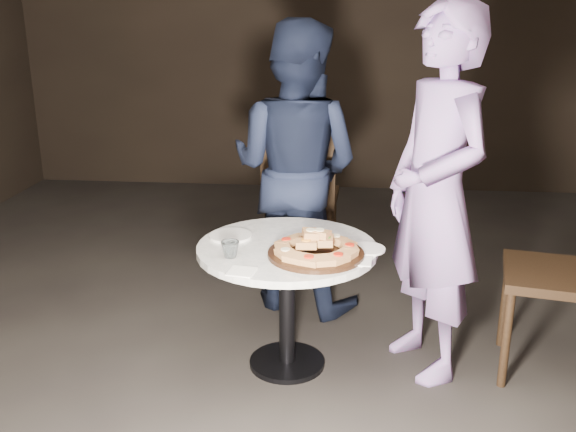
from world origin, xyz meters
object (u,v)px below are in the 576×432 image
(diner_navy, at_px, (295,169))
(diner_teal, at_px, (436,197))
(water_glass, at_px, (230,249))
(chair_far, at_px, (300,189))
(table, at_px, (287,269))
(serving_board, at_px, (316,254))
(focaccia_pile, at_px, (316,246))

(diner_navy, xyz_separation_m, diner_teal, (0.71, -0.68, 0.05))
(water_glass, bearing_deg, chair_far, 81.33)
(table, xyz_separation_m, chair_far, (-0.03, 1.20, 0.06))
(table, xyz_separation_m, serving_board, (0.14, -0.12, 0.13))
(serving_board, relative_size, focaccia_pile, 1.11)
(diner_navy, bearing_deg, table, 112.55)
(diner_teal, bearing_deg, water_glass, -99.84)
(table, bearing_deg, serving_board, -40.60)
(water_glass, height_order, chair_far, chair_far)
(water_glass, xyz_separation_m, chair_far, (0.21, 1.37, -0.10))
(table, height_order, chair_far, chair_far)
(diner_teal, bearing_deg, diner_navy, -158.26)
(table, bearing_deg, chair_far, 91.42)
(focaccia_pile, height_order, diner_navy, diner_navy)
(water_glass, bearing_deg, focaccia_pile, 8.82)
(water_glass, height_order, diner_navy, diner_navy)
(serving_board, xyz_separation_m, water_glass, (-0.38, -0.05, 0.03))
(focaccia_pile, bearing_deg, chair_far, 97.44)
(focaccia_pile, relative_size, diner_navy, 0.24)
(chair_far, xyz_separation_m, diner_navy, (0.00, -0.45, 0.25))
(water_glass, bearing_deg, diner_navy, 76.96)
(chair_far, height_order, diner_navy, diner_navy)
(water_glass, distance_m, diner_teal, 0.98)
(water_glass, relative_size, diner_navy, 0.05)
(table, relative_size, focaccia_pile, 2.75)
(table, distance_m, water_glass, 0.34)
(diner_navy, bearing_deg, serving_board, 121.62)
(serving_board, distance_m, chair_far, 1.33)
(table, bearing_deg, diner_teal, 5.72)
(chair_far, relative_size, diner_navy, 0.61)
(diner_teal, bearing_deg, chair_far, -172.30)
(focaccia_pile, distance_m, diner_teal, 0.61)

